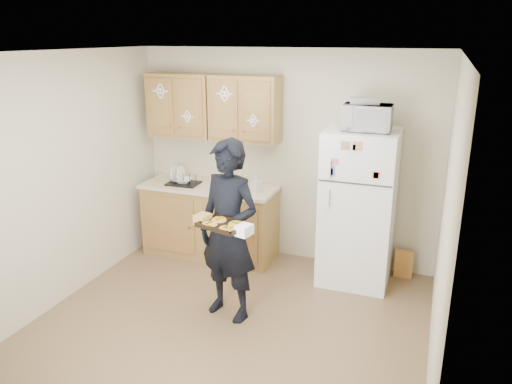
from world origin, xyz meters
TOP-DOWN VIEW (x-y plane):
  - floor at (0.00, 0.00)m, footprint 3.60×3.60m
  - ceiling at (0.00, 0.00)m, footprint 3.60×3.60m
  - wall_back at (0.00, 1.80)m, footprint 3.60×0.04m
  - wall_front at (0.00, -1.80)m, footprint 3.60×0.04m
  - wall_left at (-1.80, 0.00)m, footprint 0.04×3.60m
  - wall_right at (1.80, 0.00)m, footprint 0.04×3.60m
  - refrigerator at (0.95, 1.43)m, footprint 0.75×0.70m
  - base_cabinet at (-0.85, 1.48)m, footprint 1.60×0.60m
  - countertop at (-0.85, 1.48)m, footprint 1.64×0.64m
  - upper_cab_left at (-1.25, 1.61)m, footprint 0.80×0.33m
  - upper_cab_right at (-0.43, 1.61)m, footprint 0.80×0.33m
  - cereal_box at (1.47, 1.67)m, footprint 0.20×0.07m
  - person at (-0.07, 0.26)m, footprint 0.72×0.56m
  - baking_tray at (0.01, -0.03)m, footprint 0.46×0.38m
  - pizza_front_left at (-0.10, -0.07)m, footprint 0.13×0.13m
  - pizza_front_right at (0.08, -0.12)m, footprint 0.13×0.13m
  - pizza_back_left at (-0.07, 0.05)m, footprint 0.13×0.13m
  - pizza_back_right at (0.11, 0.01)m, footprint 0.13×0.13m
  - microwave at (0.99, 1.38)m, footprint 0.49×0.34m
  - foil_pan at (0.95, 1.41)m, footprint 0.32×0.25m
  - dish_rack at (-1.16, 1.41)m, footprint 0.38×0.29m
  - bowl at (-1.16, 1.41)m, footprint 0.26×0.26m
  - soap_bottle at (-0.23, 1.43)m, footprint 0.11×0.11m

SIDE VIEW (x-z plane):
  - floor at x=0.00m, z-range 0.00..0.00m
  - cereal_box at x=1.47m, z-range 0.00..0.32m
  - base_cabinet at x=-0.85m, z-range 0.00..0.86m
  - refrigerator at x=0.95m, z-range 0.00..1.70m
  - person at x=-0.07m, z-range 0.00..1.75m
  - countertop at x=-0.85m, z-range 0.86..0.90m
  - bowl at x=-1.16m, z-range 0.92..0.97m
  - dish_rack at x=-1.16m, z-range 0.90..1.05m
  - soap_bottle at x=-0.23m, z-range 0.90..1.09m
  - baking_tray at x=0.01m, z-range 1.03..1.07m
  - pizza_front_left at x=-0.10m, z-range 1.06..1.07m
  - pizza_front_right at x=0.08m, z-range 1.06..1.07m
  - pizza_back_left at x=-0.07m, z-range 1.06..1.07m
  - pizza_back_right at x=0.11m, z-range 1.06..1.07m
  - wall_back at x=0.00m, z-range 0.00..2.50m
  - wall_front at x=0.00m, z-range 0.00..2.50m
  - wall_left at x=-1.80m, z-range 0.00..2.50m
  - wall_right at x=1.80m, z-range 0.00..2.50m
  - upper_cab_left at x=-1.25m, z-range 1.45..2.20m
  - upper_cab_right at x=-0.43m, z-range 1.45..2.20m
  - microwave at x=0.99m, z-range 1.70..1.97m
  - foil_pan at x=0.95m, z-range 1.97..2.03m
  - ceiling at x=0.00m, z-range 2.50..2.50m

